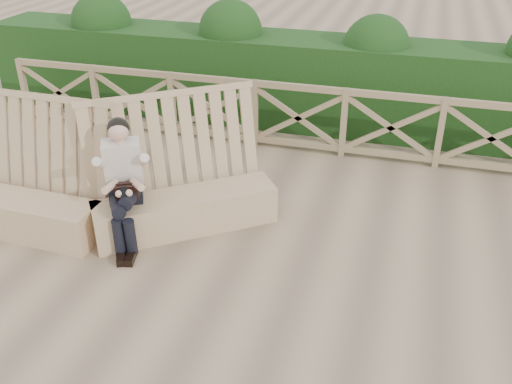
# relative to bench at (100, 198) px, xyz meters

# --- Properties ---
(ground) EXTENTS (60.00, 60.00, 0.00)m
(ground) POSITION_rel_bench_xyz_m (1.84, -0.58, -0.41)
(ground) COLOR brown
(ground) RESTS_ON ground
(bench) EXTENTS (4.18, 1.99, 1.61)m
(bench) POSITION_rel_bench_xyz_m (0.00, 0.00, 0.00)
(bench) COLOR #987557
(bench) RESTS_ON ground
(woman) EXTENTS (0.65, 0.97, 1.52)m
(woman) POSITION_rel_bench_xyz_m (0.45, -0.15, 0.40)
(woman) COLOR black
(woman) RESTS_ON ground
(guardrail) EXTENTS (10.10, 0.09, 1.10)m
(guardrail) POSITION_rel_bench_xyz_m (1.84, 2.92, 0.15)
(guardrail) COLOR olive
(guardrail) RESTS_ON ground
(hedge) EXTENTS (12.00, 1.20, 1.50)m
(hedge) POSITION_rel_bench_xyz_m (1.84, 4.12, 0.34)
(hedge) COLOR black
(hedge) RESTS_ON ground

